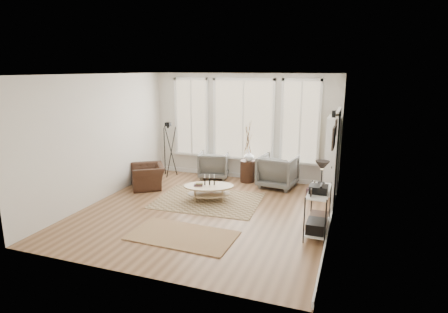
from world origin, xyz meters
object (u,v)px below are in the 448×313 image
at_px(side_table, 248,153).
at_px(accent_chair, 148,176).
at_px(low_shelf, 318,207).
at_px(armchair_left, 214,165).
at_px(bookcase, 333,155).
at_px(armchair_right, 278,171).
at_px(coffee_table, 209,189).

bearing_deg(side_table, accent_chair, -149.25).
bearing_deg(low_shelf, armchair_left, 138.86).
relative_size(bookcase, armchair_left, 2.50).
height_order(low_shelf, accent_chair, low_shelf).
xyz_separation_m(armchair_right, side_table, (-0.87, 0.18, 0.37)).
height_order(low_shelf, side_table, side_table).
bearing_deg(side_table, coffee_table, -103.92).
bearing_deg(accent_chair, bookcase, 69.06).
bearing_deg(bookcase, armchair_right, -179.65).
xyz_separation_m(coffee_table, side_table, (0.43, 1.75, 0.51)).
bearing_deg(accent_chair, side_table, 85.03).
distance_m(bookcase, side_table, 2.22).
distance_m(coffee_table, armchair_left, 1.89).
height_order(armchair_left, accent_chair, armchair_left).
height_order(bookcase, low_shelf, bookcase).
bearing_deg(bookcase, armchair_left, 175.98).
height_order(side_table, accent_chair, side_table).
distance_m(coffee_table, accent_chair, 1.89).
distance_m(low_shelf, coffee_table, 2.76).
relative_size(armchair_left, side_table, 0.50).
bearing_deg(side_table, low_shelf, -51.43).
height_order(coffee_table, side_table, side_table).
height_order(bookcase, coffee_table, bookcase).
xyz_separation_m(armchair_left, accent_chair, (-1.29, -1.41, -0.08)).
relative_size(armchair_right, accent_chair, 1.01).
relative_size(coffee_table, armchair_right, 1.44).
height_order(coffee_table, armchair_left, armchair_left).
xyz_separation_m(low_shelf, side_table, (-2.15, 2.69, 0.28)).
bearing_deg(armchair_right, accent_chair, 27.84).
bearing_deg(bookcase, coffee_table, -149.19).
bearing_deg(accent_chair, armchair_right, 74.72).
height_order(bookcase, accent_chair, bookcase).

